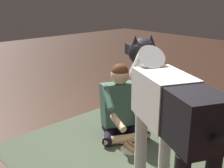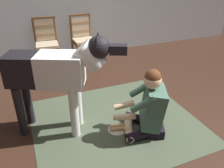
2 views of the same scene
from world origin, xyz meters
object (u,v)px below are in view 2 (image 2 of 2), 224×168
at_px(dining_chair_right_of_pair, 83,36).
at_px(person_sitting_on_floor, 148,108).
at_px(large_dog, 56,73).
at_px(hot_dog_on_plate, 117,128).
at_px(dining_chair_left_of_pair, 46,40).

distance_m(dining_chair_right_of_pair, person_sitting_on_floor, 2.69).
height_order(large_dog, hot_dog_on_plate, large_dog).
xyz_separation_m(dining_chair_right_of_pair, large_dog, (-0.93, -2.22, 0.26)).
xyz_separation_m(dining_chair_left_of_pair, person_sitting_on_floor, (0.81, -2.68, -0.19)).
bearing_deg(hot_dog_on_plate, person_sitting_on_floor, -24.98).
bearing_deg(person_sitting_on_floor, dining_chair_right_of_pair, 91.16).
relative_size(person_sitting_on_floor, large_dog, 0.60).
bearing_deg(large_dog, dining_chair_left_of_pair, 85.50).
xyz_separation_m(person_sitting_on_floor, hot_dog_on_plate, (-0.34, 0.16, -0.33)).
distance_m(large_dog, hot_dog_on_plate, 1.05).
bearing_deg(person_sitting_on_floor, large_dog, 155.02).
distance_m(dining_chair_left_of_pair, large_dog, 2.24).
distance_m(person_sitting_on_floor, large_dog, 1.18).
relative_size(dining_chair_left_of_pair, large_dog, 0.68).
xyz_separation_m(dining_chair_right_of_pair, person_sitting_on_floor, (0.05, -2.68, -0.19)).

